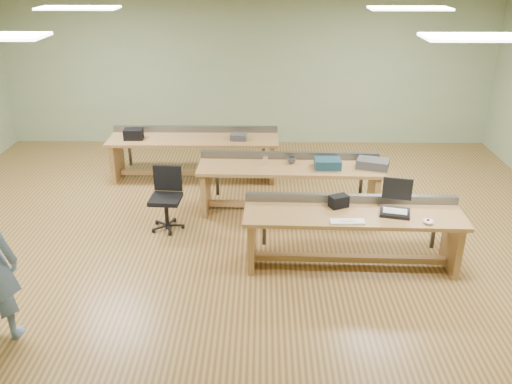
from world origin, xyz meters
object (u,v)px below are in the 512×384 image
workbench_mid (289,177)px  drinks_can (265,161)px  parts_bin_teal (328,163)px  camera_bag (339,201)px  workbench_front (352,226)px  task_chair (167,206)px  laptop_base (395,213)px  mug (291,160)px  parts_bin_grey (373,163)px  workbench_back (194,148)px

workbench_mid → drinks_can: (-0.38, 0.01, 0.26)m
parts_bin_teal → camera_bag: bearing=-90.3°
workbench_front → workbench_mid: bearing=115.8°
task_chair → drinks_can: size_ratio=6.95×
laptop_base → drinks_can: size_ratio=2.75×
mug → workbench_front: bearing=-67.7°
mug → drinks_can: size_ratio=0.97×
workbench_mid → drinks_can: size_ratio=21.41×
camera_bag → parts_bin_teal: camera_bag is taller
workbench_mid → parts_bin_grey: 1.28m
mug → task_chair: bearing=-159.0°
workbench_front → mug: (-0.70, 1.70, 0.25)m
drinks_can → workbench_front: bearing=-56.0°
workbench_mid → task_chair: task_chair is taller
workbench_front → workbench_mid: 1.78m
camera_bag → parts_bin_grey: 1.56m
task_chair → mug: (1.84, 0.71, 0.46)m
camera_bag → task_chair: 2.57m
task_chair → parts_bin_teal: 2.49m
workbench_front → parts_bin_grey: size_ratio=5.90×
workbench_front → workbench_mid: size_ratio=0.98×
laptop_base → task_chair: bearing=175.1°
camera_bag → mug: (-0.53, 1.55, -0.03)m
parts_bin_teal → parts_bin_grey: 0.69m
laptop_base → mug: 2.13m
drinks_can → parts_bin_teal: bearing=-6.2°
workbench_front → parts_bin_grey: bearing=72.9°
mug → workbench_mid: bearing=-109.6°
laptop_base → parts_bin_grey: bearing=103.5°
workbench_mid → parts_bin_teal: parts_bin_teal is taller
workbench_mid → laptop_base: workbench_mid is taller
workbench_front → parts_bin_teal: bearing=97.7°
workbench_mid → task_chair: 1.93m
laptop_base → drinks_can: drinks_can is taller
workbench_front → drinks_can: size_ratio=20.96×
drinks_can → parts_bin_grey: bearing=-3.1°
workbench_front → laptop_base: bearing=-4.1°
camera_bag → parts_bin_teal: bearing=65.7°
camera_bag → mug: size_ratio=1.81×
workbench_front → laptop_base: size_ratio=7.62×
workbench_front → drinks_can: (-1.10, 1.63, 0.26)m
workbench_back → drinks_can: bearing=-46.5°
camera_bag → mug: bearing=84.8°
mug → workbench_back: bearing=143.0°
camera_bag → drinks_can: size_ratio=1.75×
workbench_mid → camera_bag: (0.56, -1.47, 0.27)m
workbench_front → workbench_back: bearing=130.3°
workbench_front → camera_bag: camera_bag is taller
parts_bin_grey → workbench_front: bearing=-108.8°
laptop_base → task_chair: size_ratio=0.40×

